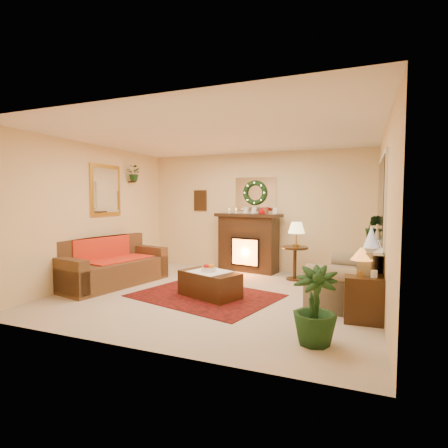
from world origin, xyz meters
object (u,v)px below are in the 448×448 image
at_px(sofa, 113,262).
at_px(coffee_table, 210,284).
at_px(fireplace, 248,246).
at_px(loveseat, 350,275).
at_px(end_table_square, 364,300).
at_px(side_table_round, 295,263).

height_order(sofa, coffee_table, sofa).
bearing_deg(fireplace, sofa, -122.09).
xyz_separation_m(loveseat, end_table_square, (0.20, -0.80, -0.15)).
bearing_deg(coffee_table, fireplace, 113.11).
relative_size(sofa, coffee_table, 2.06).
xyz_separation_m(sofa, fireplace, (1.94, 2.11, 0.12)).
distance_m(loveseat, coffee_table, 2.18).
xyz_separation_m(side_table_round, coffee_table, (-1.06, -1.72, -0.11)).
distance_m(fireplace, coffee_table, 2.22).
height_order(loveseat, end_table_square, loveseat).
distance_m(sofa, coffee_table, 2.01).
distance_m(side_table_round, coffee_table, 2.02).
xyz_separation_m(loveseat, side_table_round, (-1.05, 1.19, -0.10)).
distance_m(fireplace, end_table_square, 3.43).
bearing_deg(fireplace, end_table_square, -35.74).
relative_size(side_table_round, end_table_square, 1.10).
bearing_deg(end_table_square, fireplace, 133.74).
bearing_deg(sofa, end_table_square, 6.86).
bearing_deg(end_table_square, coffee_table, 173.32).
xyz_separation_m(sofa, side_table_round, (3.05, 1.63, -0.11)).
relative_size(fireplace, end_table_square, 2.20).
xyz_separation_m(end_table_square, coffee_table, (-2.31, 0.27, -0.06)).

